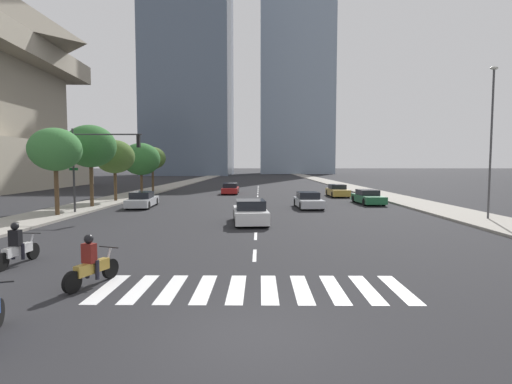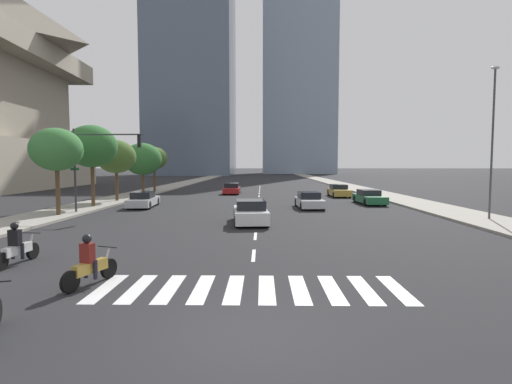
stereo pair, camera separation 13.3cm
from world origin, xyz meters
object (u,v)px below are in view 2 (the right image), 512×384
Objects in this scene: street_lamp_east at (493,133)px; street_tree_nearest at (56,150)px; motorcycle_lead at (17,248)px; street_tree_third at (116,157)px; street_tree_second at (92,146)px; street_tree_fourth at (143,159)px; traffic_signal_far at (100,155)px; sedan_white_2 at (250,213)px; motorcycle_trailing at (90,265)px; sedan_silver_0 at (143,200)px; sedan_silver_4 at (309,201)px; sedan_green_5 at (369,197)px; street_tree_fifth at (154,158)px; sedan_red_1 at (232,189)px; sedan_gold_3 at (339,191)px.

street_tree_nearest is (-27.43, 1.50, -0.93)m from street_lamp_east.
street_tree_third is (-5.04, 22.65, 3.61)m from motorcycle_lead.
street_tree_fourth is (0.00, 13.06, -0.80)m from street_tree_second.
motorcycle_lead is 0.38× the size of traffic_signal_far.
motorcycle_trailing is at bearing 155.25° from sedan_white_2.
street_tree_fourth is at bearing 13.06° from sedan_silver_0.
sedan_silver_4 is 13.25m from street_lamp_east.
street_tree_second is (-22.96, -3.61, 4.32)m from sedan_green_5.
motorcycle_trailing is 23.40m from street_lamp_east.
street_tree_third is (-17.26, 4.86, 3.61)m from sedan_silver_4.
street_tree_fourth reaches higher than street_tree_third.
street_tree_nearest is 5.33m from street_tree_second.
sedan_silver_0 is at bearing 40.99° from sedan_white_2.
traffic_signal_far is at bearing -82.45° from street_tree_fourth.
street_tree_nearest is 10.39m from street_tree_third.
motorcycle_lead is 18.78m from street_tree_second.
motorcycle_lead is 25.29m from street_lamp_east.
street_lamp_east is at bearing -3.13° from street_tree_nearest.
street_tree_fifth is at bearing 32.63° from motorcycle_trailing.
motorcycle_trailing is at bearing -26.46° from sedan_silver_4.
sedan_red_1 is 10.78m from street_tree_fifth.
traffic_signal_far reaches higher than motorcycle_trailing.
sedan_green_5 is 0.84× the size of street_tree_nearest.
sedan_gold_3 is at bearing 27.96° from street_tree_second.
sedan_white_2 is 0.82× the size of street_tree_third.
sedan_gold_3 is at bearing -15.63° from street_tree_fifth.
sedan_green_5 is at bearing 117.68° from sedan_silver_4.
street_tree_fourth is at bearing 97.55° from traffic_signal_far.
motorcycle_lead is 0.24× the size of street_lamp_east.
sedan_white_2 reaches higher than sedan_red_1.
traffic_signal_far is (-6.35, 16.10, 3.58)m from motorcycle_trailing.
street_tree_third is (-2.22, 8.80, 0.03)m from traffic_signal_far.
street_tree_fourth is (-8.57, 32.87, 3.52)m from motorcycle_trailing.
sedan_green_5 is 0.84× the size of street_tree_fourth.
motorcycle_lead is at bearing -81.87° from street_tree_fifth.
motorcycle_trailing is (3.53, -2.25, 0.00)m from motorcycle_lead.
sedan_red_1 is 18.86m from street_tree_second.
traffic_signal_far is 0.90× the size of street_tree_second.
sedan_white_2 is at bearing -31.93° from street_tree_second.
sedan_gold_3 is at bearing 106.79° from street_lamp_east.
street_tree_nearest reaches higher than street_tree_fifth.
motorcycle_trailing is 22.02m from street_tree_second.
sedan_silver_0 is 5.89m from traffic_signal_far.
sedan_green_5 is 23.29m from street_tree_third.
street_tree_fifth is at bearing 90.00° from street_tree_second.
sedan_green_5 is at bearing 8.94° from street_tree_second.
motorcycle_trailing is at bearing -145.40° from street_lamp_east.
motorcycle_lead reaches higher than sedan_green_5.
motorcycle_lead is 35.84m from street_tree_fifth.
sedan_silver_4 is 0.77× the size of street_tree_nearest.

